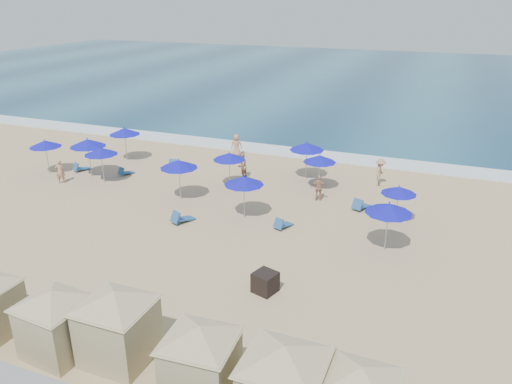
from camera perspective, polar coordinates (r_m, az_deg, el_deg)
ground at (r=26.18m, az=-6.91°, el=-4.78°), size 160.00×160.00×0.00m
ocean at (r=77.23m, az=13.01°, el=12.56°), size 160.00×80.00×0.06m
surf_line at (r=39.50m, az=3.68°, el=4.64°), size 160.00×2.50×0.08m
trash_bin at (r=21.09m, az=1.06°, el=-10.27°), size 1.11×1.11×0.89m
cabana_1 at (r=18.61m, az=-21.98°, el=-12.80°), size 4.32×4.32×2.72m
cabana_2 at (r=17.63m, az=-15.63°, el=-13.55°), size 4.65×4.65×2.91m
cabana_3 at (r=15.88m, az=-6.37°, el=-17.65°), size 4.38×4.38×2.75m
cabana_4 at (r=14.87m, az=3.23°, el=-20.15°), size 4.72×4.72×2.96m
umbrella_0 at (r=35.21m, az=-18.69°, el=5.35°), size 2.41×2.41×2.74m
umbrella_1 at (r=36.99m, az=-22.96°, el=5.11°), size 2.15×2.15×2.45m
umbrella_2 at (r=38.08m, az=-14.80°, el=6.73°), size 2.26×2.26×2.57m
umbrella_3 at (r=33.92m, az=-17.32°, el=4.48°), size 2.16×2.16×2.46m
umbrella_4 at (r=31.58m, az=-3.08°, el=4.10°), size 2.10×2.10×2.39m
umbrella_5 at (r=29.89m, az=-8.82°, el=3.18°), size 2.27×2.27×2.58m
umbrella_6 at (r=31.35m, az=7.29°, el=3.80°), size 2.09×2.09×2.38m
umbrella_7 at (r=27.09m, az=-1.38°, el=1.32°), size 2.21×2.21×2.51m
umbrella_8 at (r=33.09m, az=5.84°, el=5.20°), size 2.30×2.30×2.62m
umbrella_9 at (r=27.61m, az=16.02°, el=0.19°), size 1.90×1.90×2.17m
umbrella_10 at (r=24.30m, az=14.94°, el=-1.79°), size 2.25×2.25×2.57m
beach_chair_0 at (r=37.18m, az=-19.43°, el=2.62°), size 0.98×1.33×0.67m
beach_chair_1 at (r=35.47m, az=-14.75°, el=2.23°), size 0.85×1.22×0.62m
beach_chair_2 at (r=36.30m, az=-9.29°, el=3.18°), size 0.81×1.38×0.72m
beach_chair_3 at (r=27.45m, az=-8.58°, el=-2.98°), size 1.11×1.48×0.74m
beach_chair_4 at (r=26.56m, az=3.01°, el=-3.70°), size 0.89×1.30×0.66m
beach_chair_5 at (r=29.42m, az=11.85°, el=-1.48°), size 1.05×1.47×0.74m
beachgoer_0 at (r=35.07m, az=-21.49°, el=2.21°), size 0.69×0.68×1.60m
beachgoer_1 at (r=33.52m, az=-1.65°, el=3.02°), size 0.75×0.91×1.74m
beachgoer_2 at (r=30.08m, az=7.21°, el=0.47°), size 1.01×0.66×1.60m
beachgoer_3 at (r=33.16m, az=14.00°, el=2.20°), size 0.71×1.18×1.79m
beachgoer_4 at (r=38.15m, az=-2.24°, el=5.35°), size 0.96×0.74×1.75m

